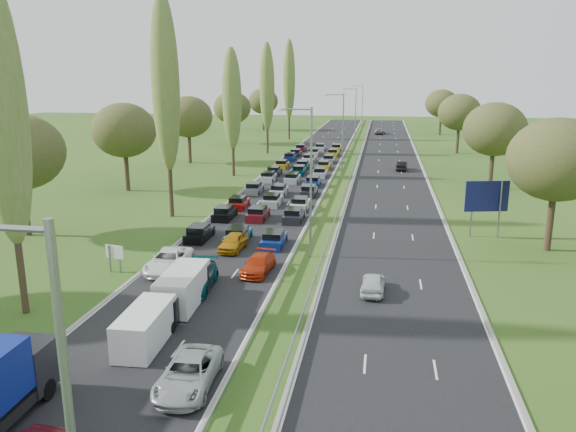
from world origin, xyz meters
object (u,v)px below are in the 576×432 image
at_px(near_car_2, 169,261).
at_px(direction_sign, 487,199).
at_px(white_van_front, 147,325).
at_px(info_sign, 115,255).
at_px(white_van_rear, 184,286).

bearing_deg(near_car_2, direction_sign, 25.71).
height_order(white_van_front, info_sign, info_sign).
bearing_deg(info_sign, direction_sign, 26.63).
distance_m(white_van_front, white_van_rear, 5.75).
height_order(white_van_front, direction_sign, direction_sign).
relative_size(white_van_front, white_van_rear, 0.92).
height_order(white_van_front, white_van_rear, white_van_rear).
relative_size(near_car_2, direction_sign, 1.08).
bearing_deg(info_sign, near_car_2, 14.46).
height_order(white_van_rear, info_sign, white_van_rear).
xyz_separation_m(near_car_2, info_sign, (-3.83, -0.99, 0.57)).
xyz_separation_m(info_sign, direction_sign, (28.80, 14.44, 2.20)).
relative_size(near_car_2, white_van_front, 1.10).
bearing_deg(direction_sign, white_van_front, -131.15).
relative_size(white_van_rear, direction_sign, 1.06).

